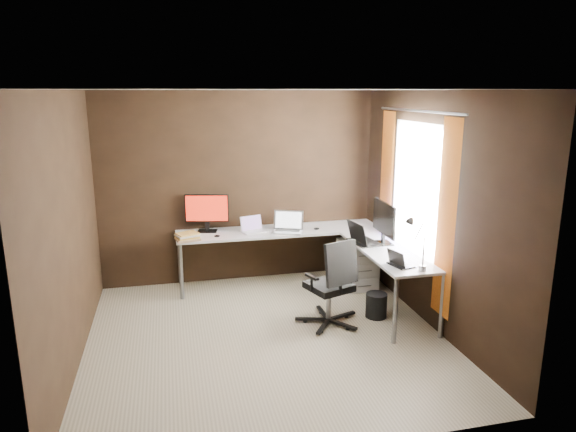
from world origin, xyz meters
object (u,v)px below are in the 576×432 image
at_px(laptop_black_small, 399,262).
at_px(office_chair, 331,300).
at_px(monitor_left, 207,211).
at_px(desk_lamp, 415,238).
at_px(laptop_white, 253,228).
at_px(wastebasket, 376,305).
at_px(laptop_black_big, 362,239).
at_px(monitor_right, 384,220).
at_px(drawer_pedestal, 357,264).
at_px(laptop_silver, 288,227).
at_px(book_stack, 188,237).

distance_m(laptop_black_small, office_chair, 0.85).
bearing_deg(office_chair, monitor_left, 109.40).
bearing_deg(desk_lamp, laptop_black_small, 109.11).
distance_m(laptop_white, wastebasket, 1.85).
relative_size(laptop_black_big, office_chair, 0.45).
bearing_deg(laptop_black_big, monitor_right, -115.29).
distance_m(monitor_right, office_chair, 1.17).
distance_m(drawer_pedestal, laptop_black_small, 1.40).
bearing_deg(laptop_white, laptop_black_big, -51.60).
xyz_separation_m(monitor_right, laptop_black_small, (-0.16, -0.78, -0.25)).
bearing_deg(wastebasket, monitor_left, 140.77).
xyz_separation_m(monitor_left, laptop_silver, (1.01, -0.23, -0.22)).
height_order(laptop_silver, laptop_black_big, laptop_black_big).
bearing_deg(laptop_black_big, wastebasket, 173.11).
bearing_deg(desk_lamp, wastebasket, 87.54).
height_order(laptop_black_big, laptop_black_small, laptop_black_big).
xyz_separation_m(drawer_pedestal, laptop_black_small, (-0.06, -1.31, 0.47)).
bearing_deg(monitor_right, office_chair, 121.86).
bearing_deg(laptop_black_big, laptop_silver, 37.21).
bearing_deg(laptop_silver, monitor_right, -17.12).
distance_m(laptop_silver, wastebasket, 1.55).
height_order(monitor_left, book_stack, monitor_left).
height_order(office_chair, wastebasket, office_chair).
height_order(laptop_black_big, wastebasket, laptop_black_big).
bearing_deg(book_stack, laptop_silver, 4.98).
bearing_deg(book_stack, laptop_white, 12.77).
distance_m(office_chair, wastebasket, 0.58).
xyz_separation_m(monitor_right, laptop_black_big, (-0.24, 0.07, -0.23)).
xyz_separation_m(monitor_left, wastebasket, (1.75, -1.43, -0.86)).
distance_m(monitor_right, laptop_silver, 1.28).
relative_size(laptop_silver, desk_lamp, 0.86).
bearing_deg(wastebasket, desk_lamp, -71.24).
bearing_deg(monitor_left, laptop_silver, -0.49).
distance_m(drawer_pedestal, laptop_silver, 1.03).
relative_size(laptop_silver, laptop_black_big, 1.05).
bearing_deg(laptop_silver, book_stack, -152.92).
distance_m(laptop_silver, office_chair, 1.37).
distance_m(monitor_left, desk_lamp, 2.72).
bearing_deg(wastebasket, drawer_pedestal, 82.52).
bearing_deg(office_chair, desk_lamp, -50.13).
bearing_deg(wastebasket, office_chair, -173.67).
distance_m(laptop_silver, desk_lamp, 1.95).
relative_size(laptop_white, laptop_black_small, 1.18).
relative_size(book_stack, office_chair, 0.33).
xyz_separation_m(office_chair, wastebasket, (0.56, 0.06, -0.15)).
relative_size(laptop_white, laptop_silver, 0.75).
xyz_separation_m(laptop_white, laptop_black_big, (1.17, -0.80, 0.01)).
relative_size(monitor_right, office_chair, 0.63).
relative_size(monitor_right, laptop_white, 1.80).
bearing_deg(laptop_silver, office_chair, -59.62).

